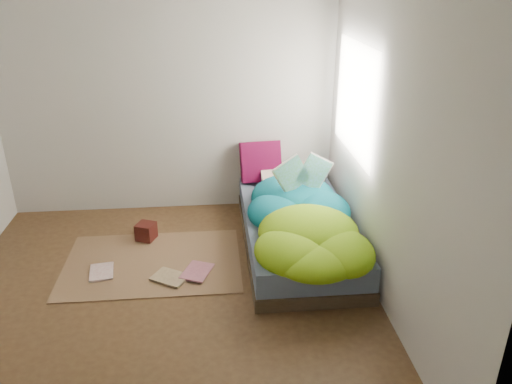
# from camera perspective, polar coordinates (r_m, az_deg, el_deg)

# --- Properties ---
(ground) EXTENTS (3.50, 3.50, 0.00)m
(ground) POSITION_cam_1_polar(r_m,az_deg,el_deg) (4.27, -10.36, -11.83)
(ground) COLOR #472E1B
(ground) RESTS_ON ground
(room_walls) EXTENTS (3.54, 3.54, 2.62)m
(room_walls) POSITION_cam_1_polar(r_m,az_deg,el_deg) (3.58, -12.09, 9.83)
(room_walls) COLOR beige
(room_walls) RESTS_ON ground
(bed) EXTENTS (1.00, 2.00, 0.34)m
(bed) POSITION_cam_1_polar(r_m,az_deg,el_deg) (4.83, 4.72, -4.52)
(bed) COLOR #32281B
(bed) RESTS_ON ground
(duvet) EXTENTS (0.96, 1.84, 0.34)m
(duvet) POSITION_cam_1_polar(r_m,az_deg,el_deg) (4.48, 5.34, -2.03)
(duvet) COLOR #08767D
(duvet) RESTS_ON bed
(rug) EXTENTS (1.60, 1.10, 0.01)m
(rug) POSITION_cam_1_polar(r_m,az_deg,el_deg) (4.73, -11.71, -7.90)
(rug) COLOR brown
(rug) RESTS_ON ground
(pillow_floral) EXTENTS (0.66, 0.42, 0.15)m
(pillow_floral) POSITION_cam_1_polar(r_m,az_deg,el_deg) (5.42, 4.00, 1.71)
(pillow_floral) COLOR white
(pillow_floral) RESTS_ON bed
(pillow_magenta) EXTENTS (0.45, 0.18, 0.44)m
(pillow_magenta) POSITION_cam_1_polar(r_m,az_deg,el_deg) (5.44, 0.54, 3.50)
(pillow_magenta) COLOR #450427
(pillow_magenta) RESTS_ON bed
(open_book) EXTENTS (0.49, 0.21, 0.29)m
(open_book) POSITION_cam_1_polar(r_m,az_deg,el_deg) (4.66, 5.48, 3.25)
(open_book) COLOR #2C882F
(open_book) RESTS_ON duvet
(wooden_box) EXTENTS (0.22, 0.22, 0.17)m
(wooden_box) POSITION_cam_1_polar(r_m,az_deg,el_deg) (5.09, -12.45, -4.41)
(wooden_box) COLOR #35110C
(wooden_box) RESTS_ON rug
(floor_book_a) EXTENTS (0.24, 0.30, 0.02)m
(floor_book_a) POSITION_cam_1_polar(r_m,az_deg,el_deg) (4.69, -18.48, -8.83)
(floor_book_a) COLOR silver
(floor_book_a) RESTS_ON rug
(floor_book_b) EXTENTS (0.32, 0.37, 0.03)m
(floor_book_b) POSITION_cam_1_polar(r_m,az_deg,el_deg) (4.54, -8.09, -8.80)
(floor_book_b) COLOR #B26673
(floor_book_b) RESTS_ON rug
(floor_book_c) EXTENTS (0.37, 0.34, 0.02)m
(floor_book_c) POSITION_cam_1_polar(r_m,az_deg,el_deg) (4.39, -10.60, -10.30)
(floor_book_c) COLOR tan
(floor_book_c) RESTS_ON rug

